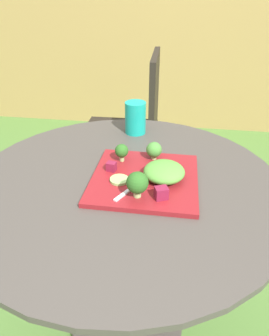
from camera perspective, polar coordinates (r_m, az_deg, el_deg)
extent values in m
plane|color=#4C7533|center=(1.43, -1.32, -27.22)|extent=(12.00, 12.00, 0.00)
cube|color=#9E7F47|center=(2.93, 6.04, 20.82)|extent=(8.00, 0.08, 1.41)
cylinder|color=#423D38|center=(0.90, -1.86, -2.54)|extent=(0.91, 0.91, 0.02)
cylinder|color=#423D38|center=(1.13, -1.56, -17.19)|extent=(0.06, 0.06, 0.67)
cylinder|color=#423D38|center=(1.42, -1.33, -26.79)|extent=(0.44, 0.44, 0.04)
cube|color=black|center=(1.87, -2.85, 6.27)|extent=(0.45, 0.45, 0.03)
cube|color=black|center=(1.76, 3.54, 13.05)|extent=(0.04, 0.42, 0.45)
cylinder|color=black|center=(2.16, -6.66, 3.22)|extent=(0.02, 0.02, 0.43)
cylinder|color=black|center=(1.86, -9.06, -1.94)|extent=(0.02, 0.02, 0.43)
cylinder|color=black|center=(2.11, 2.91, 2.70)|extent=(0.02, 0.02, 0.43)
cylinder|color=black|center=(1.80, 2.07, -2.70)|extent=(0.02, 0.02, 0.43)
cube|color=maroon|center=(0.89, 1.89, -1.94)|extent=(0.30, 0.30, 0.01)
cylinder|color=#149989|center=(1.16, 0.17, 9.22)|extent=(0.08, 0.08, 0.12)
cylinder|color=#118275|center=(1.17, 0.17, 8.42)|extent=(0.07, 0.07, 0.08)
cube|color=silver|center=(0.82, -1.18, -4.21)|extent=(0.06, 0.10, 0.00)
cube|color=silver|center=(0.87, 1.95, -1.89)|extent=(0.04, 0.05, 0.00)
ellipsoid|color=#519338|center=(0.87, 5.47, -0.64)|extent=(0.12, 0.12, 0.04)
cylinder|color=#99B770|center=(0.96, -2.34, 1.81)|extent=(0.01, 0.01, 0.02)
sphere|color=#285B1E|center=(0.95, -2.38, 3.19)|extent=(0.04, 0.04, 0.04)
cylinder|color=#99B770|center=(0.80, 0.52, -4.68)|extent=(0.02, 0.02, 0.02)
sphere|color=#285B1E|center=(0.78, 0.53, -2.71)|extent=(0.06, 0.06, 0.06)
cylinder|color=#99B770|center=(0.98, 3.56, 2.02)|extent=(0.02, 0.02, 0.01)
sphere|color=#427F33|center=(0.96, 3.61, 3.37)|extent=(0.05, 0.05, 0.05)
cylinder|color=#8EB766|center=(0.87, -2.83, -2.18)|extent=(0.05, 0.05, 0.01)
cube|color=maroon|center=(0.91, -4.26, 0.28)|extent=(0.03, 0.03, 0.03)
cube|color=maroon|center=(0.79, 4.95, -4.60)|extent=(0.04, 0.04, 0.03)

